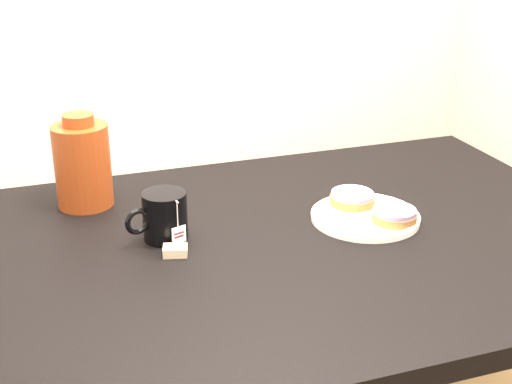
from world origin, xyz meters
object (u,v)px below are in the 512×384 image
table (273,278)px  bagel_front (395,215)px  teabag_pouch (175,251)px  plate (365,216)px  bagel_back (352,198)px  mug (164,216)px  bagel_package (83,164)px

table → bagel_front: bearing=-4.9°
bagel_front → teabag_pouch: bagel_front is taller
table → bagel_front: size_ratio=11.99×
table → plate: plate is taller
table → bagel_front: (0.25, -0.02, 0.11)m
bagel_back → teabag_pouch: size_ratio=2.79×
plate → teabag_pouch: (-0.41, -0.03, 0.00)m
table → bagel_front: 0.28m
bagel_front → mug: 0.46m
bagel_front → bagel_package: bearing=151.0°
plate → mug: mug is taller
table → plate: 0.23m
bagel_front → mug: mug is taller
plate → bagel_back: (-0.00, 0.06, 0.02)m
table → bagel_front: bagel_front is taller
teabag_pouch → table: bearing=-0.7°
table → bagel_back: size_ratio=11.14×
table → teabag_pouch: size_ratio=31.11×
table → plate: bearing=7.5°
table → plate: size_ratio=6.23×
bagel_back → bagel_package: 0.58m
bagel_front → bagel_package: bagel_package is taller
plate → bagel_front: size_ratio=1.92×
bagel_front → plate: bearing=128.3°
plate → bagel_front: bearing=-51.7°
mug → bagel_package: bearing=101.3°
mug → teabag_pouch: (0.00, -0.07, -0.04)m
bagel_back → teabag_pouch: (-0.41, -0.08, -0.02)m
bagel_package → mug: bearing=-60.3°
mug → table: bearing=-39.5°
bagel_back → bagel_front: size_ratio=1.08×
teabag_pouch → plate: bearing=3.6°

